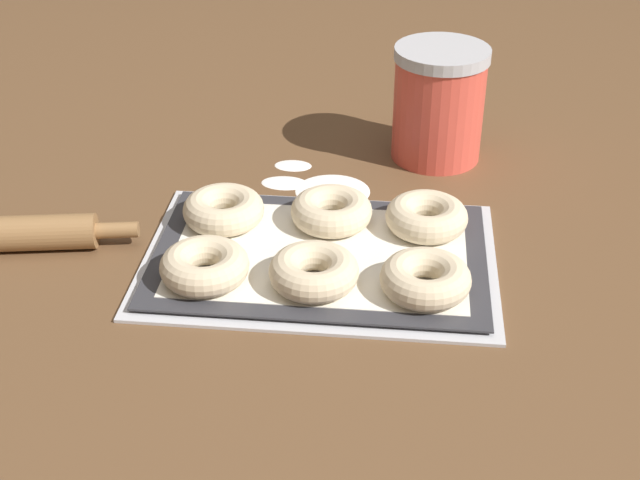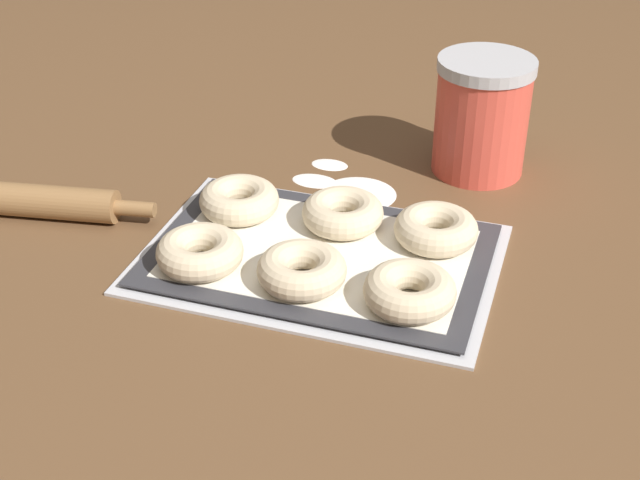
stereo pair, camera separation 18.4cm
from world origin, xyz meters
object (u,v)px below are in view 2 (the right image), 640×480
(bagel_back_center, at_px, (343,213))
(flour_canister, at_px, (482,116))
(bagel_back_left, at_px, (239,200))
(baking_tray, at_px, (320,258))
(bagel_front_center, at_px, (304,270))
(bagel_back_right, at_px, (436,229))
(bagel_front_left, at_px, (200,252))
(bagel_front_right, at_px, (410,291))
(rolling_pin, at_px, (0,198))

(bagel_back_center, relative_size, flour_canister, 0.62)
(bagel_back_left, xyz_separation_m, flour_canister, (0.26, 0.23, 0.05))
(baking_tray, distance_m, bagel_back_left, 0.14)
(bagel_front_center, height_order, bagel_back_right, same)
(bagel_front_center, xyz_separation_m, bagel_back_right, (0.12, 0.13, 0.00))
(bagel_front_left, height_order, flour_canister, flour_canister)
(bagel_front_right, bearing_deg, bagel_back_right, 89.51)
(bagel_back_center, relative_size, rolling_pin, 0.25)
(bagel_front_left, xyz_separation_m, flour_canister, (0.26, 0.35, 0.05))
(bagel_front_right, bearing_deg, baking_tray, 151.56)
(bagel_back_left, relative_size, rolling_pin, 0.25)
(bagel_back_left, height_order, rolling_pin, bagel_back_left)
(bagel_front_right, height_order, bagel_back_right, same)
(baking_tray, xyz_separation_m, bagel_back_right, (0.12, 0.07, 0.02))
(rolling_pin, bearing_deg, flour_canister, 28.82)
(bagel_front_left, bearing_deg, bagel_front_right, 0.06)
(bagel_front_center, distance_m, bagel_back_left, 0.18)
(bagel_front_center, bearing_deg, flour_canister, 69.05)
(baking_tray, relative_size, flour_canister, 2.56)
(baking_tray, relative_size, bagel_back_center, 4.12)
(bagel_front_left, xyz_separation_m, rolling_pin, (-0.30, 0.05, -0.01))
(flour_canister, bearing_deg, bagel_back_right, -93.43)
(bagel_front_left, height_order, bagel_back_center, same)
(bagel_front_left, relative_size, rolling_pin, 0.25)
(baking_tray, distance_m, bagel_front_center, 0.07)
(bagel_back_center, relative_size, bagel_back_right, 1.00)
(rolling_pin, bearing_deg, baking_tray, 2.80)
(baking_tray, height_order, bagel_front_left, bagel_front_left)
(baking_tray, xyz_separation_m, bagel_back_left, (-0.12, 0.06, 0.02))
(bagel_back_left, height_order, flour_canister, flour_canister)
(bagel_front_right, bearing_deg, flour_canister, 87.67)
(baking_tray, relative_size, bagel_front_center, 4.12)
(bagel_back_center, bearing_deg, bagel_back_left, -175.63)
(baking_tray, bearing_deg, bagel_front_right, -28.44)
(baking_tray, distance_m, flour_canister, 0.32)
(bagel_back_left, distance_m, bagel_back_center, 0.13)
(bagel_front_right, bearing_deg, bagel_front_left, -179.94)
(bagel_front_right, bearing_deg, bagel_front_center, 179.26)
(bagel_front_left, relative_size, bagel_front_right, 1.00)
(bagel_front_center, xyz_separation_m, bagel_back_center, (0.01, 0.13, 0.00))
(bagel_back_center, bearing_deg, bagel_front_center, -92.22)
(baking_tray, height_order, flour_canister, flour_canister)
(bagel_back_right, bearing_deg, bagel_back_center, 179.10)
(flour_canister, bearing_deg, bagel_back_center, -120.57)
(bagel_back_center, distance_m, rolling_pin, 0.44)
(bagel_back_center, height_order, rolling_pin, bagel_back_center)
(bagel_front_right, xyz_separation_m, flour_canister, (0.01, 0.35, 0.05))
(bagel_front_center, xyz_separation_m, bagel_front_right, (0.12, -0.00, 0.00))
(bagel_front_right, bearing_deg, rolling_pin, 175.21)
(bagel_front_center, bearing_deg, baking_tray, 91.88)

